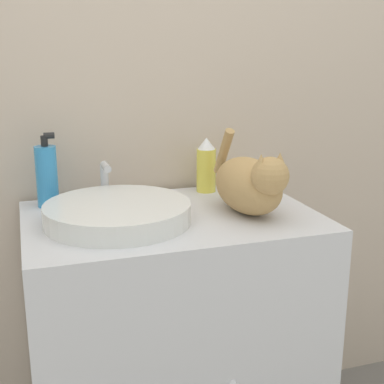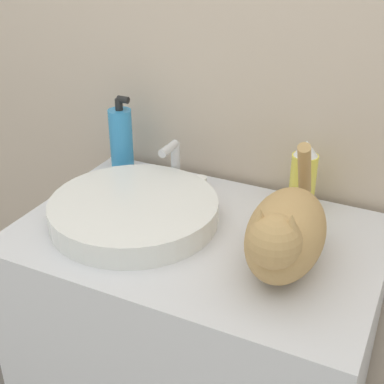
# 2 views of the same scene
# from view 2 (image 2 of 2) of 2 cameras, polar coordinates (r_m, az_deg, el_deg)

# --- Properties ---
(wall_back) EXTENTS (6.00, 0.05, 2.50)m
(wall_back) POSITION_cam_2_polar(r_m,az_deg,el_deg) (1.32, 6.83, 17.95)
(wall_back) COLOR #C6B29E
(wall_back) RESTS_ON ground_plane
(vanity_cabinet) EXTENTS (0.80, 0.55, 0.84)m
(vanity_cabinet) POSITION_cam_2_polar(r_m,az_deg,el_deg) (1.46, 0.54, -18.27)
(vanity_cabinet) COLOR silver
(vanity_cabinet) RESTS_ON ground_plane
(sink_basin) EXTENTS (0.39, 0.39, 0.05)m
(sink_basin) POSITION_cam_2_polar(r_m,az_deg,el_deg) (1.23, -6.20, -2.00)
(sink_basin) COLOR white
(sink_basin) RESTS_ON vanity_cabinet
(faucet) EXTENTS (0.18, 0.09, 0.13)m
(faucet) POSITION_cam_2_polar(r_m,az_deg,el_deg) (1.38, -1.89, 2.68)
(faucet) COLOR silver
(faucet) RESTS_ON vanity_cabinet
(cat) EXTENTS (0.17, 0.38, 0.22)m
(cat) POSITION_cam_2_polar(r_m,az_deg,el_deg) (1.05, 9.87, -4.35)
(cat) COLOR tan
(cat) RESTS_ON vanity_cabinet
(soap_bottle) EXTENTS (0.06, 0.06, 0.22)m
(soap_bottle) POSITION_cam_2_polar(r_m,az_deg,el_deg) (1.45, -7.55, 5.48)
(soap_bottle) COLOR #338CCC
(soap_bottle) RESTS_ON vanity_cabinet
(spray_bottle) EXTENTS (0.06, 0.06, 0.17)m
(spray_bottle) POSITION_cam_2_polar(r_m,az_deg,el_deg) (1.28, 11.78, 1.67)
(spray_bottle) COLOR #EADB4C
(spray_bottle) RESTS_ON vanity_cabinet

